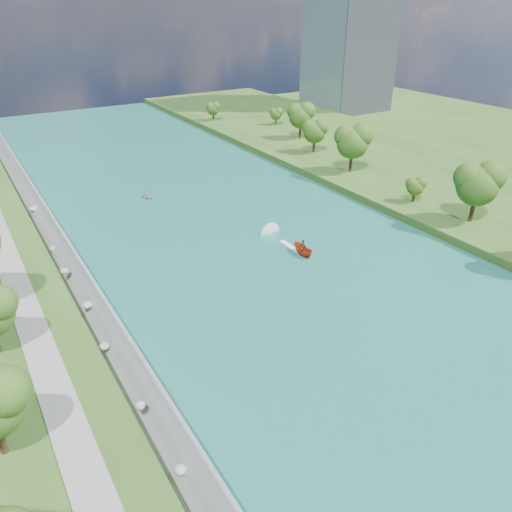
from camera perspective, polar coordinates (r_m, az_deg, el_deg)
ground at (r=62.72m, az=8.60°, el=-6.18°), size 260.00×260.00×0.00m
river_water at (r=76.76m, az=-0.83°, el=0.91°), size 55.00×240.00×0.10m
berm_east at (r=108.35m, az=22.49°, el=7.34°), size 44.00×240.00×1.50m
riprap_bank at (r=67.31m, az=-19.73°, el=-3.29°), size 4.94×236.00×4.56m
riverside_path at (r=66.75m, az=-25.63°, el=-3.06°), size 3.00×200.00×0.10m
office_tower at (r=178.17m, az=10.81°, el=25.78°), size 22.00×22.00×60.00m
trees_east at (r=96.89m, az=17.92°, el=9.65°), size 17.61×137.77×11.81m
motorboat at (r=75.96m, az=4.64°, el=1.12°), size 3.60×18.84×2.01m
raft at (r=98.32m, az=-12.27°, el=6.70°), size 2.72×3.23×1.54m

